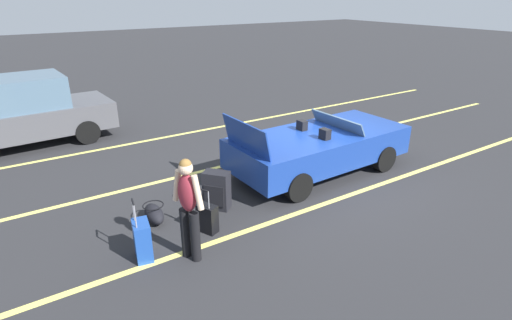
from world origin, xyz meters
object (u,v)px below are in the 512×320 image
Objects in this scene: convertible_car at (325,145)px; suitcase_large_black at (217,190)px; suitcase_small_carryon at (207,218)px; suitcase_medium_bright at (142,240)px; traveler_person at (188,204)px; parked_sedan_near at (21,113)px; duffel_bag at (154,214)px.

suitcase_large_black is (-2.92, -0.26, -0.22)m from convertible_car.
suitcase_large_black is at bearing -176.52° from convertible_car.
suitcase_small_carryon is (-3.45, -0.91, -0.34)m from convertible_car.
suitcase_medium_bright is (-1.69, -0.78, -0.05)m from suitcase_large_black.
parked_sedan_near is (-1.61, 6.99, -0.04)m from traveler_person.
parked_sedan_near reaches higher than suitcase_large_black.
parked_sedan_near is at bearing 133.62° from convertible_car.
convertible_car is at bearing -9.45° from suitcase_small_carryon.
suitcase_large_black is 6.42m from parked_sedan_near.
suitcase_medium_bright is 0.61× the size of traveler_person.
suitcase_large_black is at bearing 25.75° from traveler_person.
suitcase_medium_bright reaches higher than suitcase_small_carryon.
suitcase_small_carryon is (1.17, 0.14, -0.06)m from suitcase_medium_bright.
suitcase_large_black reaches higher than duffel_bag.
convertible_car is 5.66× the size of suitcase_large_black.
suitcase_large_black is 1.21m from duffel_bag.
duffel_bag is 0.14× the size of parked_sedan_near.
suitcase_medium_bright is 1.09m from duffel_bag.
convertible_car is 4.18× the size of suitcase_medium_bright.
convertible_car is 5.07× the size of suitcase_small_carryon.
traveler_person reaches higher than suitcase_large_black.
traveler_person reaches higher than suitcase_medium_bright.
duffel_bag is (0.51, 0.95, -0.16)m from suitcase_medium_bright.
parked_sedan_near is (-2.15, 6.46, 0.63)m from suitcase_small_carryon.
suitcase_large_black is 0.45× the size of traveler_person.
suitcase_large_black is at bearing 26.82° from suitcase_small_carryon.
duffel_bag is at bearing 104.94° from suitcase_small_carryon.
suitcase_small_carryon is 6.84m from parked_sedan_near.
convertible_car reaches higher than suitcase_small_carryon.
suitcase_large_black is 0.84m from suitcase_small_carryon.
convertible_car is at bearing 23.35° from suitcase_medium_bright.
convertible_car is at bearing -2.27° from traveler_person.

